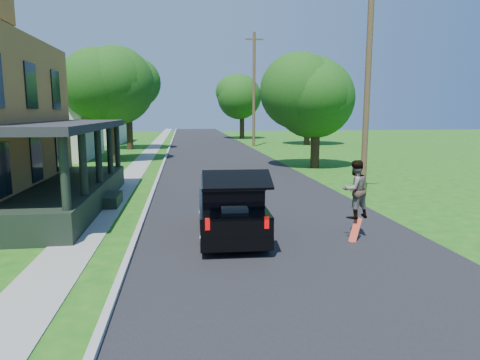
{
  "coord_description": "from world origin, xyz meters",
  "views": [
    {
      "loc": [
        -2.69,
        -10.24,
        3.49
      ],
      "look_at": [
        -0.93,
        3.0,
        1.36
      ],
      "focal_mm": 32.0,
      "sensor_mm": 36.0,
      "label": 1
    }
  ],
  "objects": [
    {
      "name": "skateboard",
      "position": [
        1.92,
        0.54,
        0.28
      ],
      "size": [
        0.5,
        0.42,
        0.69
      ],
      "rotation": [
        0.0,
        0.0,
        -0.27
      ],
      "color": "#B4290F",
      "rests_on": "ground"
    },
    {
      "name": "street",
      "position": [
        0.0,
        20.0,
        0.0
      ],
      "size": [
        8.0,
        120.0,
        0.02
      ],
      "primitive_type": "cube",
      "color": "black",
      "rests_on": "ground"
    },
    {
      "name": "skateboarder",
      "position": [
        1.95,
        0.75,
        1.4
      ],
      "size": [
        0.93,
        0.82,
        1.61
      ],
      "rotation": [
        0.0,
        0.0,
        3.46
      ],
      "color": "black",
      "rests_on": "ground"
    },
    {
      "name": "curb",
      "position": [
        -4.05,
        20.0,
        0.0
      ],
      "size": [
        0.15,
        120.0,
        0.12
      ],
      "primitive_type": "cube",
      "color": "#989893",
      "rests_on": "ground"
    },
    {
      "name": "tree_left_far",
      "position": [
        -7.71,
        31.15,
        5.92
      ],
      "size": [
        6.37,
        6.03,
        8.69
      ],
      "rotation": [
        0.0,
        0.0,
        0.27
      ],
      "color": "black",
      "rests_on": "ground"
    },
    {
      "name": "ground",
      "position": [
        0.0,
        0.0,
        0.0
      ],
      "size": [
        140.0,
        140.0,
        0.0
      ],
      "primitive_type": "plane",
      "color": "#135410",
      "rests_on": "ground"
    },
    {
      "name": "utility_pole_near",
      "position": [
        4.5,
        6.02,
        4.33
      ],
      "size": [
        1.45,
        0.24,
        8.4
      ],
      "rotation": [
        0.0,
        0.0,
        0.02
      ],
      "color": "#4E3B24",
      "rests_on": "ground"
    },
    {
      "name": "utility_pole_far",
      "position": [
        4.5,
        33.24,
        5.82
      ],
      "size": [
        1.82,
        0.31,
        11.31
      ],
      "rotation": [
        0.0,
        0.0,
        -0.06
      ],
      "color": "#4E3B24",
      "rests_on": "ground"
    },
    {
      "name": "black_suv",
      "position": [
        -1.4,
        1.5,
        0.81
      ],
      "size": [
        1.88,
        4.59,
        2.12
      ],
      "rotation": [
        0.0,
        0.0,
        -0.03
      ],
      "color": "black",
      "rests_on": "ground"
    },
    {
      "name": "tree_left_mid",
      "position": [
        -7.62,
        20.5,
        5.7
      ],
      "size": [
        7.03,
        6.68,
        8.72
      ],
      "rotation": [
        0.0,
        0.0,
        0.29
      ],
      "color": "black",
      "rests_on": "ground"
    },
    {
      "name": "tree_right_far",
      "position": [
        4.96,
        45.76,
        5.91
      ],
      "size": [
        5.91,
        5.92,
        8.83
      ],
      "rotation": [
        0.0,
        0.0,
        -0.12
      ],
      "color": "black",
      "rests_on": "ground"
    },
    {
      "name": "neighbor_house_far",
      "position": [
        -13.5,
        40.0,
        4.19
      ],
      "size": [
        12.78,
        12.78,
        8.3
      ],
      "color": "beige",
      "rests_on": "ground"
    },
    {
      "name": "sidewalk",
      "position": [
        -5.6,
        20.0,
        0.0
      ],
      "size": [
        1.3,
        120.0,
        0.03
      ],
      "primitive_type": "cube",
      "color": "gray",
      "rests_on": "ground"
    },
    {
      "name": "tree_right_mid",
      "position": [
        10.4,
        34.34,
        6.08
      ],
      "size": [
        6.74,
        6.66,
        9.71
      ],
      "rotation": [
        0.0,
        0.0,
        -0.02
      ],
      "color": "black",
      "rests_on": "ground"
    },
    {
      "name": "tree_right_near",
      "position": [
        5.45,
        15.68,
        5.02
      ],
      "size": [
        7.18,
        6.94,
        8.02
      ],
      "rotation": [
        0.0,
        0.0,
        0.38
      ],
      "color": "black",
      "rests_on": "ground"
    },
    {
      "name": "neighbor_house_mid",
      "position": [
        -13.5,
        24.0,
        4.19
      ],
      "size": [
        12.78,
        12.78,
        8.3
      ],
      "color": "beige",
      "rests_on": "ground"
    }
  ]
}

